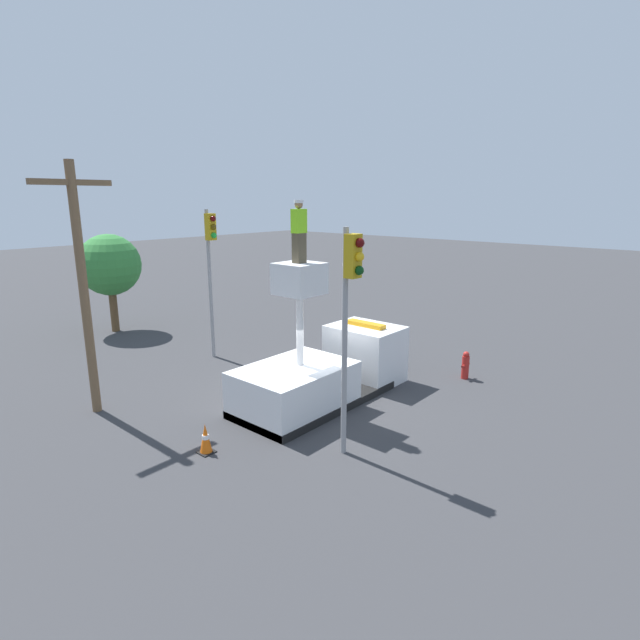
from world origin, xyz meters
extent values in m
plane|color=#38383A|center=(0.00, 0.00, 0.00)|extent=(120.00, 120.00, 0.00)
cube|color=black|center=(0.00, 0.00, 0.12)|extent=(5.30, 2.46, 0.24)
cube|color=white|center=(-0.92, 0.00, 0.71)|extent=(3.45, 2.40, 1.42)
cube|color=white|center=(2.65, 0.00, 0.98)|extent=(1.85, 2.40, 1.95)
cube|color=black|center=(3.58, 0.00, 1.37)|extent=(0.03, 2.04, 0.78)
cube|color=orange|center=(2.65, 0.00, 2.02)|extent=(0.36, 1.44, 0.14)
cylinder|color=silver|center=(-0.65, 0.00, 2.54)|extent=(0.22, 0.22, 2.24)
cube|color=silver|center=(-0.65, 0.00, 4.01)|extent=(1.19, 1.19, 0.90)
cube|color=brown|center=(-0.65, 0.00, 4.88)|extent=(0.34, 0.26, 0.84)
cube|color=#8CEA1E|center=(-0.65, 0.00, 5.63)|extent=(0.40, 0.26, 0.66)
sphere|color=#9E704C|center=(-0.65, 0.00, 6.07)|extent=(0.23, 0.23, 0.23)
cylinder|color=white|center=(-0.65, 0.00, 6.16)|extent=(0.26, 0.26, 0.09)
cylinder|color=gray|center=(-1.90, -2.64, 2.81)|extent=(0.14, 0.14, 5.62)
cube|color=#B79314|center=(-1.90, -2.85, 4.97)|extent=(0.34, 0.28, 1.00)
sphere|color=#490707|center=(-1.90, -3.03, 5.28)|extent=(0.22, 0.22, 0.22)
sphere|color=gold|center=(-1.90, -3.03, 4.97)|extent=(0.22, 0.22, 0.22)
sphere|color=#083710|center=(-1.90, -3.03, 4.66)|extent=(0.22, 0.22, 0.22)
cylinder|color=gray|center=(0.80, 6.18, 2.92)|extent=(0.14, 0.14, 5.84)
cube|color=#B79314|center=(0.80, 5.97, 5.19)|extent=(0.34, 0.28, 1.00)
sphere|color=#490707|center=(0.80, 5.79, 5.50)|extent=(0.22, 0.22, 0.22)
sphere|color=#503C07|center=(0.80, 5.79, 5.19)|extent=(0.22, 0.22, 0.22)
sphere|color=green|center=(0.80, 5.79, 4.88)|extent=(0.22, 0.22, 0.22)
cylinder|color=#B2231E|center=(5.09, -2.62, 0.41)|extent=(0.26, 0.26, 0.82)
sphere|color=#B2231E|center=(5.09, -2.62, 0.89)|extent=(0.22, 0.22, 0.22)
cylinder|color=#B2231E|center=(4.90, -2.62, 0.49)|extent=(0.12, 0.10, 0.10)
cylinder|color=#B2231E|center=(5.28, -2.62, 0.49)|extent=(0.12, 0.10, 0.10)
cube|color=black|center=(-4.19, -0.04, 0.01)|extent=(0.39, 0.39, 0.03)
cone|color=orange|center=(-4.19, -0.04, 0.39)|extent=(0.32, 0.32, 0.78)
cylinder|color=white|center=(-4.19, -0.04, 0.43)|extent=(0.17, 0.17, 0.11)
cylinder|color=brown|center=(0.18, 13.00, 1.10)|extent=(0.36, 0.36, 2.20)
sphere|color=#337F38|center=(0.18, 13.00, 3.20)|extent=(2.87, 2.87, 2.87)
cylinder|color=brown|center=(-4.79, 4.56, 3.63)|extent=(0.26, 0.26, 7.27)
cube|color=brown|center=(-4.79, 4.56, 6.67)|extent=(2.20, 0.16, 0.16)
camera|label=1|loc=(-10.95, -9.70, 6.27)|focal=28.00mm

